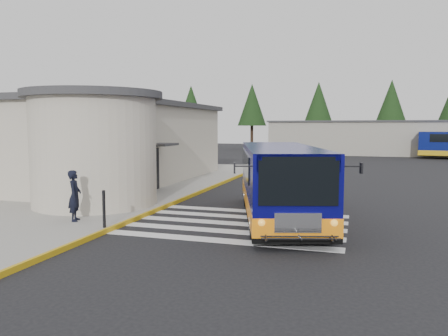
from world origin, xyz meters
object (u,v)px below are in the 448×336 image
(pedestrian_a, at_px, (75,196))
(bollard, at_px, (104,209))
(transit_bus, at_px, (280,184))
(pedestrian_b, at_px, (90,189))

(pedestrian_a, distance_m, bollard, 1.69)
(transit_bus, xyz_separation_m, pedestrian_a, (-6.73, -3.17, -0.26))
(pedestrian_b, relative_size, bollard, 1.31)
(transit_bus, xyz_separation_m, pedestrian_b, (-7.62, -0.97, -0.35))
(transit_bus, bearing_deg, pedestrian_b, 170.94)
(pedestrian_b, height_order, bollard, pedestrian_b)
(pedestrian_b, bearing_deg, transit_bus, 89.35)
(pedestrian_b, bearing_deg, bollard, 33.23)
(pedestrian_a, height_order, bollard, pedestrian_a)
(transit_bus, relative_size, pedestrian_a, 5.54)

